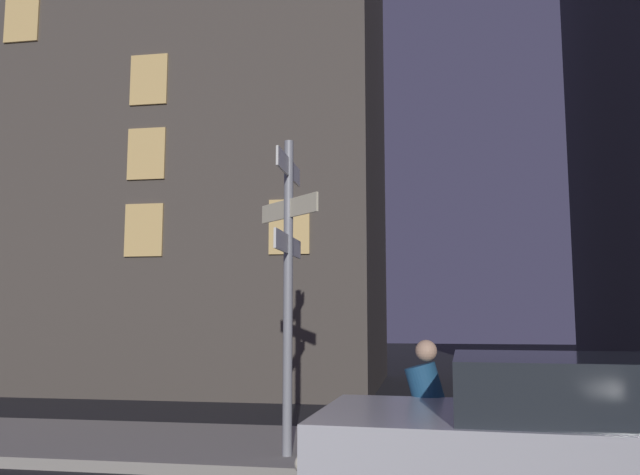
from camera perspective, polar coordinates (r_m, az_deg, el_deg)
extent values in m
cube|color=gray|center=(9.02, -1.87, -18.38)|extent=(40.00, 2.72, 0.14)
cylinder|color=gray|center=(8.13, -2.88, -5.04)|extent=(0.12, 0.12, 3.98)
cube|color=white|center=(8.34, -2.81, 6.27)|extent=(0.03, 1.32, 0.24)
cube|color=beige|center=(8.24, -2.83, 2.60)|extent=(0.93, 0.93, 0.24)
cube|color=white|center=(8.17, -2.85, -0.62)|extent=(0.03, 1.49, 0.24)
cube|color=#B7B7BC|center=(5.89, 23.79, -17.75)|extent=(4.66, 2.11, 0.70)
cube|color=#23282D|center=(5.82, 24.55, -12.00)|extent=(2.58, 1.85, 0.47)
cylinder|color=black|center=(6.80, 8.95, -19.96)|extent=(0.65, 0.26, 0.64)
sphere|color=#F9EFCC|center=(5.32, -1.41, -19.54)|extent=(0.16, 0.16, 0.16)
sphere|color=#F9EFCC|center=(6.53, 1.40, -17.17)|extent=(0.16, 0.16, 0.16)
torus|color=black|center=(6.92, 3.96, -19.44)|extent=(0.72, 0.12, 0.72)
torus|color=black|center=(6.82, 13.66, -19.46)|extent=(0.72, 0.12, 0.72)
cylinder|color=#1959A5|center=(6.80, 8.74, -17.46)|extent=(1.00, 0.12, 0.04)
cylinder|color=navy|center=(6.72, 9.53, -13.47)|extent=(0.48, 0.35, 0.61)
sphere|color=tan|center=(6.69, 9.46, -9.94)|extent=(0.22, 0.22, 0.22)
cylinder|color=black|center=(6.71, 9.11, -17.85)|extent=(0.35, 0.15, 0.55)
cylinder|color=black|center=(6.89, 9.25, -17.56)|extent=(0.35, 0.15, 0.55)
cube|color=#4C443D|center=(18.60, -10.75, 8.58)|extent=(10.07, 6.69, 13.59)
cube|color=#F2C672|center=(14.94, -15.45, 0.65)|extent=(0.90, 0.06, 1.20)
cube|color=#F2C672|center=(13.87, -2.77, 0.97)|extent=(0.90, 0.06, 1.20)
cube|color=#F2C672|center=(15.27, -15.24, 7.23)|extent=(0.90, 0.06, 1.20)
cube|color=#F2C672|center=(15.79, -15.03, 13.46)|extent=(0.90, 0.06, 1.20)
cube|color=#F2C672|center=(18.02, -25.08, 17.30)|extent=(0.90, 0.06, 1.20)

